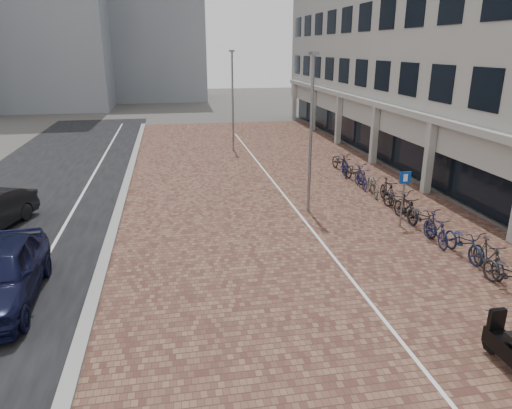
# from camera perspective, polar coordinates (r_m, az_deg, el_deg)

# --- Properties ---
(ground) EXTENTS (140.00, 140.00, 0.00)m
(ground) POSITION_cam_1_polar(r_m,az_deg,el_deg) (11.58, 5.57, -15.63)
(ground) COLOR #474442
(ground) RESTS_ON ground
(plaza_brick) EXTENTS (14.50, 42.00, 0.04)m
(plaza_brick) POSITION_cam_1_polar(r_m,az_deg,el_deg) (22.65, 2.24, 1.98)
(plaza_brick) COLOR brown
(plaza_brick) RESTS_ON ground
(street_asphalt) EXTENTS (8.00, 50.00, 0.03)m
(street_asphalt) POSITION_cam_1_polar(r_m,az_deg,el_deg) (23.00, -25.59, 0.35)
(street_asphalt) COLOR black
(street_asphalt) RESTS_ON ground
(curb) EXTENTS (0.35, 42.00, 0.14)m
(curb) POSITION_cam_1_polar(r_m,az_deg,el_deg) (22.25, -15.92, 1.10)
(curb) COLOR gray
(curb) RESTS_ON ground
(lane_line) EXTENTS (0.12, 44.00, 0.00)m
(lane_line) POSITION_cam_1_polar(r_m,az_deg,el_deg) (22.54, -20.71, 0.70)
(lane_line) COLOR white
(lane_line) RESTS_ON street_asphalt
(parking_line) EXTENTS (0.10, 30.00, 0.00)m
(parking_line) POSITION_cam_1_polar(r_m,az_deg,el_deg) (22.69, 2.73, 2.07)
(parking_line) COLOR white
(parking_line) RESTS_ON plaza_brick
(office_building) EXTENTS (8.40, 40.00, 15.00)m
(office_building) POSITION_cam_1_polar(r_m,az_deg,el_deg) (29.75, 23.21, 21.01)
(office_building) COLOR #A1A19C
(office_building) RESTS_ON ground
(scooter_mid) EXTENTS (0.55, 1.70, 1.16)m
(scooter_mid) POSITION_cam_1_polar(r_m,az_deg,el_deg) (11.48, 28.83, -15.03)
(scooter_mid) COLOR black
(scooter_mid) RESTS_ON ground
(parking_sign) EXTENTS (0.45, 0.10, 2.17)m
(parking_sign) POSITION_cam_1_polar(r_m,az_deg,el_deg) (18.24, 17.58, 1.60)
(parking_sign) COLOR slate
(parking_sign) RESTS_ON ground
(lamp_near) EXTENTS (0.12, 0.12, 6.29)m
(lamp_near) POSITION_cam_1_polar(r_m,az_deg,el_deg) (18.85, 6.70, 8.26)
(lamp_near) COLOR gray
(lamp_near) RESTS_ON ground
(lamp_far) EXTENTS (0.12, 0.12, 6.29)m
(lamp_far) POSITION_cam_1_polar(r_m,az_deg,el_deg) (30.85, -2.87, 12.38)
(lamp_far) COLOR gray
(lamp_far) RESTS_ON ground
(bike_row) EXTENTS (1.08, 15.83, 1.05)m
(bike_row) POSITION_cam_1_polar(r_m,az_deg,el_deg) (20.23, 16.73, 0.63)
(bike_row) COLOR black
(bike_row) RESTS_ON ground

